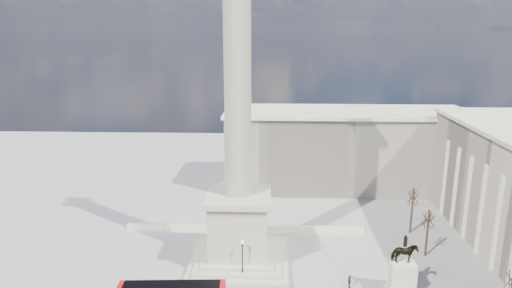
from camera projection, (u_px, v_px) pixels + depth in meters
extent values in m
plane|color=#9D9B95|center=(237.00, 282.00, 61.55)|extent=(180.00, 180.00, 0.00)
cube|color=#BEB59E|center=(239.00, 261.00, 66.27)|extent=(14.00, 14.00, 1.00)
cube|color=#BEB59E|center=(239.00, 256.00, 66.08)|extent=(12.00, 12.00, 0.50)
cube|color=#BEB59E|center=(239.00, 253.00, 65.96)|extent=(10.00, 10.00, 0.50)
cube|color=#BEB59E|center=(239.00, 226.00, 64.92)|extent=(8.00, 8.00, 8.00)
cube|color=#BEB59E|center=(239.00, 197.00, 63.84)|extent=(9.00, 9.00, 0.80)
cylinder|color=#A19A85|center=(237.00, 72.00, 59.57)|extent=(3.60, 3.60, 34.00)
cube|color=beige|center=(244.00, 228.00, 76.91)|extent=(40.00, 0.60, 1.10)
cube|color=#BBAE99|center=(345.00, 150.00, 97.54)|extent=(50.00, 16.00, 16.00)
cube|color=beige|center=(346.00, 112.00, 95.50)|extent=(51.00, 17.00, 0.60)
cube|color=black|center=(171.00, 286.00, 51.65)|extent=(11.17, 3.16, 0.07)
cylinder|color=black|center=(243.00, 281.00, 61.41)|extent=(0.41, 0.41, 0.47)
cylinder|color=black|center=(242.00, 264.00, 60.77)|extent=(0.15, 0.15, 5.66)
cylinder|color=black|center=(242.00, 245.00, 60.10)|extent=(0.28, 0.28, 0.28)
sphere|color=silver|center=(242.00, 243.00, 60.02)|extent=(0.53, 0.53, 0.53)
cube|color=beige|center=(402.00, 279.00, 58.37)|extent=(3.15, 2.16, 4.33)
imported|color=black|center=(404.00, 254.00, 57.52)|extent=(3.24, 1.66, 2.66)
cylinder|color=black|center=(405.00, 242.00, 57.12)|extent=(0.49, 0.49, 1.18)
sphere|color=black|center=(406.00, 236.00, 56.93)|extent=(0.35, 0.35, 0.35)
cylinder|color=#332319|center=(427.00, 233.00, 67.88)|extent=(0.34, 0.34, 7.32)
cylinder|color=#332319|center=(412.00, 210.00, 75.64)|extent=(0.34, 0.34, 7.90)
imported|color=#222628|center=(349.00, 282.00, 60.02)|extent=(0.63, 1.12, 1.81)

